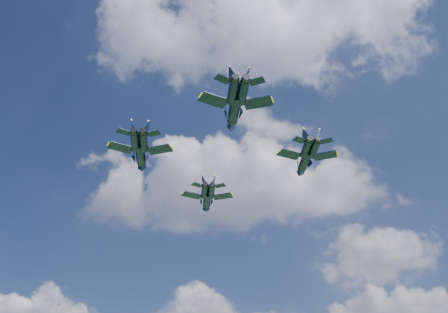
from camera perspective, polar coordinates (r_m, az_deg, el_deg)
jet_lead at (r=109.78m, az=-1.97°, el=-5.03°), size 10.99×14.76×3.47m
jet_left at (r=95.53m, az=-9.49°, el=0.15°), size 11.87×15.99×3.76m
jet_right at (r=97.26m, az=9.20°, el=-0.53°), size 11.42×15.27×3.60m
jet_slot at (r=81.98m, az=1.16°, el=5.29°), size 11.84×15.97×3.76m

